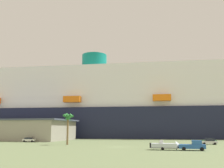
{
  "coord_description": "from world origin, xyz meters",
  "views": [
    {
      "loc": [
        8.77,
        -68.4,
        4.85
      ],
      "look_at": [
        -5.65,
        24.5,
        20.85
      ],
      "focal_mm": 41.53,
      "sensor_mm": 36.0,
      "label": 1
    }
  ],
  "objects_px": {
    "parked_car_white_van": "(29,140)",
    "palm_tree": "(68,120)",
    "pickup_truck": "(193,146)",
    "parked_car_silver_sedan": "(209,142)",
    "small_boat_on_trailer": "(167,146)",
    "cruise_ship": "(167,109)",
    "parked_car_green_wagon": "(209,141)"
  },
  "relations": [
    {
      "from": "parked_car_white_van",
      "to": "palm_tree",
      "type": "bearing_deg",
      "value": -34.43
    },
    {
      "from": "parked_car_silver_sedan",
      "to": "small_boat_on_trailer",
      "type": "bearing_deg",
      "value": -121.77
    },
    {
      "from": "parked_car_white_van",
      "to": "parked_car_green_wagon",
      "type": "bearing_deg",
      "value": 2.03
    },
    {
      "from": "small_boat_on_trailer",
      "to": "palm_tree",
      "type": "distance_m",
      "value": 31.74
    },
    {
      "from": "parked_car_green_wagon",
      "to": "parked_car_silver_sedan",
      "type": "relative_size",
      "value": 0.98
    },
    {
      "from": "palm_tree",
      "to": "parked_car_white_van",
      "type": "bearing_deg",
      "value": 145.57
    },
    {
      "from": "small_boat_on_trailer",
      "to": "parked_car_silver_sedan",
      "type": "height_order",
      "value": "small_boat_on_trailer"
    },
    {
      "from": "pickup_truck",
      "to": "palm_tree",
      "type": "relative_size",
      "value": 0.63
    },
    {
      "from": "pickup_truck",
      "to": "parked_car_green_wagon",
      "type": "height_order",
      "value": "pickup_truck"
    },
    {
      "from": "small_boat_on_trailer",
      "to": "parked_car_white_van",
      "type": "distance_m",
      "value": 53.0
    },
    {
      "from": "pickup_truck",
      "to": "palm_tree",
      "type": "bearing_deg",
      "value": 156.93
    },
    {
      "from": "palm_tree",
      "to": "parked_car_silver_sedan",
      "type": "relative_size",
      "value": 1.98
    },
    {
      "from": "palm_tree",
      "to": "parked_car_green_wagon",
      "type": "distance_m",
      "value": 45.47
    },
    {
      "from": "parked_car_white_van",
      "to": "parked_car_silver_sedan",
      "type": "bearing_deg",
      "value": -4.67
    },
    {
      "from": "cruise_ship",
      "to": "pickup_truck",
      "type": "relative_size",
      "value": 49.27
    },
    {
      "from": "pickup_truck",
      "to": "parked_car_silver_sedan",
      "type": "xyz_separation_m",
      "value": [
        7.75,
        21.82,
        -0.21
      ]
    },
    {
      "from": "cruise_ship",
      "to": "parked_car_green_wagon",
      "type": "relative_size",
      "value": 62.31
    },
    {
      "from": "pickup_truck",
      "to": "small_boat_on_trailer",
      "type": "relative_size",
      "value": 0.73
    },
    {
      "from": "small_boat_on_trailer",
      "to": "parked_car_green_wagon",
      "type": "height_order",
      "value": "small_boat_on_trailer"
    },
    {
      "from": "cruise_ship",
      "to": "parked_car_green_wagon",
      "type": "height_order",
      "value": "cruise_ship"
    },
    {
      "from": "cruise_ship",
      "to": "palm_tree",
      "type": "xyz_separation_m",
      "value": [
        -32.23,
        -61.9,
        -7.57
      ]
    },
    {
      "from": "cruise_ship",
      "to": "small_boat_on_trailer",
      "type": "bearing_deg",
      "value": -93.29
    },
    {
      "from": "palm_tree",
      "to": "parked_car_white_van",
      "type": "relative_size",
      "value": 2.09
    },
    {
      "from": "palm_tree",
      "to": "cruise_ship",
      "type": "bearing_deg",
      "value": 62.5
    },
    {
      "from": "parked_car_silver_sedan",
      "to": "parked_car_white_van",
      "type": "distance_m",
      "value": 59.5
    },
    {
      "from": "parked_car_green_wagon",
      "to": "cruise_ship",
      "type": "bearing_deg",
      "value": 102.37
    },
    {
      "from": "parked_car_green_wagon",
      "to": "parked_car_white_van",
      "type": "height_order",
      "value": "same"
    },
    {
      "from": "pickup_truck",
      "to": "parked_car_green_wagon",
      "type": "distance_m",
      "value": 30.25
    },
    {
      "from": "parked_car_green_wagon",
      "to": "small_boat_on_trailer",
      "type": "bearing_deg",
      "value": -117.37
    },
    {
      "from": "cruise_ship",
      "to": "palm_tree",
      "type": "distance_m",
      "value": 70.2
    },
    {
      "from": "parked_car_white_van",
      "to": "cruise_ship",
      "type": "bearing_deg",
      "value": 44.48
    },
    {
      "from": "parked_car_green_wagon",
      "to": "parked_car_white_van",
      "type": "xyz_separation_m",
      "value": [
        -60.74,
        -2.15,
        -0.0
      ]
    }
  ]
}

